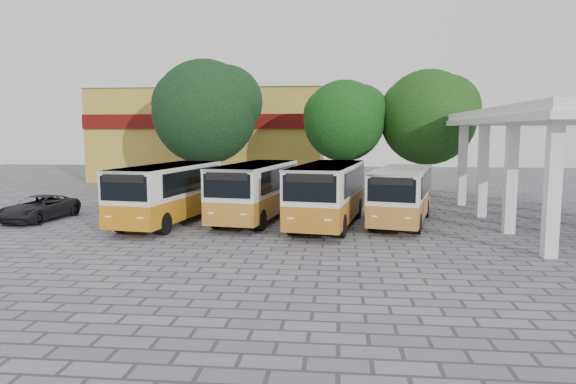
# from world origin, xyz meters

# --- Properties ---
(ground) EXTENTS (90.00, 90.00, 0.00)m
(ground) POSITION_xyz_m (0.00, 0.00, 0.00)
(ground) COLOR gray
(ground) RESTS_ON ground
(terminal_shelter) EXTENTS (6.80, 15.80, 5.40)m
(terminal_shelter) POSITION_xyz_m (10.50, 4.00, 4.91)
(terminal_shelter) COLOR silver
(terminal_shelter) RESTS_ON ground
(shophouse_block) EXTENTS (20.40, 10.40, 8.30)m
(shophouse_block) POSITION_xyz_m (-11.00, 25.99, 4.16)
(shophouse_block) COLOR #B08E31
(shophouse_block) RESTS_ON ground
(bus_far_left) EXTENTS (3.36, 7.95, 2.77)m
(bus_far_left) POSITION_xyz_m (-7.40, 2.56, 1.60)
(bus_far_left) COLOR #B46F0F
(bus_far_left) RESTS_ON ground
(bus_centre_left) EXTENTS (3.46, 8.00, 2.78)m
(bus_centre_left) POSITION_xyz_m (-3.46, 3.86, 1.61)
(bus_centre_left) COLOR #A86D20
(bus_centre_left) RESTS_ON ground
(bus_centre_right) EXTENTS (3.63, 8.22, 2.85)m
(bus_centre_right) POSITION_xyz_m (0.10, 2.79, 1.65)
(bus_centre_right) COLOR #A56618
(bus_centre_right) RESTS_ON ground
(bus_far_right) EXTENTS (3.81, 7.64, 2.61)m
(bus_far_right) POSITION_xyz_m (3.55, 3.72, 1.51)
(bus_far_right) COLOR #A96F29
(bus_far_right) RESTS_ON ground
(tree_left) EXTENTS (7.78, 7.41, 9.44)m
(tree_left) POSITION_xyz_m (-8.85, 15.32, 5.98)
(tree_left) COLOR black
(tree_left) RESTS_ON ground
(tree_middle) EXTENTS (5.81, 5.53, 7.86)m
(tree_middle) POSITION_xyz_m (0.94, 14.80, 5.27)
(tree_middle) COLOR black
(tree_middle) RESTS_ON ground
(tree_right) EXTENTS (6.77, 6.45, 8.54)m
(tree_right) POSITION_xyz_m (6.62, 15.25, 5.53)
(tree_right) COLOR #47311A
(tree_right) RESTS_ON ground
(parked_car) EXTENTS (2.46, 4.55, 1.21)m
(parked_car) POSITION_xyz_m (-14.07, 2.87, 0.61)
(parked_car) COLOR black
(parked_car) RESTS_ON ground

